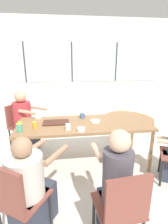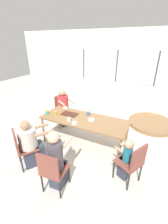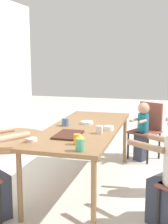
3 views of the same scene
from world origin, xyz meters
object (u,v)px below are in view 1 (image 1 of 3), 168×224
chair_for_woman_green_shirt (18,122)px  folded_table_stack (128,120)px  chair_for_man_teal_shirt (122,206)px  person_woman_green_shirt (25,123)px  person_man_teal_shirt (115,190)px  sippy_cup (19,126)px  milk_carton_small (68,127)px  juice_glass (35,125)px  chair_for_man_blue_shirt (16,197)px  bowl_white_shallow (95,121)px  coffee_mug (82,116)px  bowl_fruit (81,129)px  bowl_cereal (38,117)px  person_man_blue_shirt (30,189)px

chair_for_woman_green_shirt → folded_table_stack: (2.67, 1.01, -0.45)m
chair_for_man_teal_shirt → folded_table_stack: size_ratio=0.61×
person_woman_green_shirt → person_man_teal_shirt: bearing=64.4°
chair_for_woman_green_shirt → sippy_cup: bearing=48.6°
chair_for_man_teal_shirt → milk_carton_small: chair_for_man_teal_shirt is taller
sippy_cup → juice_glass: bearing=23.8°
chair_for_man_blue_shirt → person_woman_green_shirt: person_woman_green_shirt is taller
person_man_teal_shirt → sippy_cup: person_man_teal_shirt is taller
chair_for_man_blue_shirt → person_man_teal_shirt: 0.90m
chair_for_man_teal_shirt → bowl_white_shallow: size_ratio=5.53×
person_man_teal_shirt → milk_carton_small: (-0.38, 1.04, 0.24)m
chair_for_man_teal_shirt → person_woman_green_shirt: person_woman_green_shirt is taller
juice_glass → coffee_mug: bearing=26.3°
bowl_fruit → bowl_cereal: bearing=135.6°
person_woman_green_shirt → coffee_mug: size_ratio=12.50×
person_man_blue_shirt → sippy_cup: bearing=138.6°
chair_for_woman_green_shirt → bowl_cereal: bearing=78.0°
chair_for_man_teal_shirt → coffee_mug: bearing=89.2°
chair_for_man_blue_shirt → bowl_white_shallow: chair_for_man_blue_shirt is taller
chair_for_woman_green_shirt → bowl_white_shallow: size_ratio=5.53×
person_man_teal_shirt → bowl_fruit: (-0.20, 0.97, 0.22)m
chair_for_man_blue_shirt → sippy_cup: 1.05m
chair_for_woman_green_shirt → person_woman_green_shirt: 0.17m
folded_table_stack → bowl_white_shallow: bearing=-125.6°
person_woman_green_shirt → juice_glass: 0.94m
juice_glass → milk_carton_small: 0.49m
folded_table_stack → juice_glass: bearing=-138.6°
person_man_teal_shirt → chair_for_woman_green_shirt: bearing=117.1°
person_man_blue_shirt → milk_carton_small: 0.98m
chair_for_woman_green_shirt → chair_for_man_blue_shirt: bearing=45.5°
milk_carton_small → bowl_white_shallow: milk_carton_small is taller
milk_carton_small → bowl_cereal: 0.75m
coffee_mug → bowl_white_shallow: bearing=-51.3°
person_man_teal_shirt → person_man_blue_shirt: bearing=160.1°
chair_for_man_teal_shirt → sippy_cup: size_ratio=5.35×
chair_for_man_blue_shirt → milk_carton_small: 1.13m
chair_for_man_blue_shirt → juice_glass: bearing=120.3°
juice_glass → milk_carton_small: bearing=-13.4°
chair_for_man_teal_shirt → sippy_cup: bearing=125.8°
chair_for_woman_green_shirt → person_man_teal_shirt: (1.32, -2.08, 0.02)m
chair_for_woman_green_shirt → bowl_white_shallow: (1.38, -0.79, 0.24)m
chair_for_woman_green_shirt → chair_for_man_blue_shirt: same height
sippy_cup → bowl_cereal: size_ratio=1.35×
person_woman_green_shirt → milk_carton_small: (0.80, -0.95, 0.26)m
chair_for_man_blue_shirt → person_man_teal_shirt: bearing=28.7°
milk_carton_small → juice_glass: bearing=166.6°
bowl_white_shallow → bowl_cereal: (-0.92, 0.32, 0.00)m
person_man_teal_shirt → sippy_cup: size_ratio=7.18×
juice_glass → bowl_cereal: size_ratio=0.85×
sippy_cup → milk_carton_small: bearing=-2.2°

